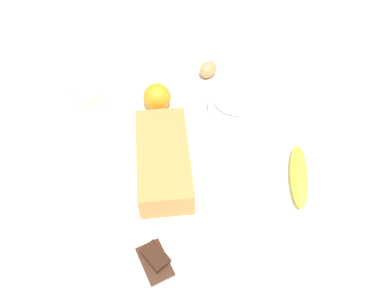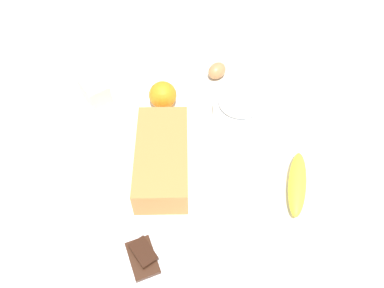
{
  "view_description": "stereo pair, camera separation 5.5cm",
  "coord_description": "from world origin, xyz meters",
  "px_view_note": "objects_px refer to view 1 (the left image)",
  "views": [
    {
      "loc": [
        -0.58,
        0.18,
        0.82
      ],
      "look_at": [
        0.0,
        0.0,
        0.04
      ],
      "focal_mm": 35.49,
      "sensor_mm": 36.0,
      "label": 1
    },
    {
      "loc": [
        -0.6,
        0.13,
        0.82
      ],
      "look_at": [
        0.0,
        0.0,
        0.04
      ],
      "focal_mm": 35.49,
      "sensor_mm": 36.0,
      "label": 2
    }
  ],
  "objects_px": {
    "flour_bowl": "(234,103)",
    "banana": "(299,175)",
    "chocolate_plate": "(155,262)",
    "loaf_pan": "(164,160)",
    "orange_fruit": "(157,97)",
    "egg_near_butter": "(208,69)",
    "butter_block": "(87,97)"
  },
  "relations": [
    {
      "from": "loaf_pan",
      "to": "flour_bowl",
      "type": "xyz_separation_m",
      "value": [
        0.14,
        -0.25,
        -0.01
      ]
    },
    {
      "from": "flour_bowl",
      "to": "loaf_pan",
      "type": "bearing_deg",
      "value": 119.35
    },
    {
      "from": "loaf_pan",
      "to": "butter_block",
      "type": "bearing_deg",
      "value": 39.05
    },
    {
      "from": "loaf_pan",
      "to": "orange_fruit",
      "type": "distance_m",
      "value": 0.23
    },
    {
      "from": "orange_fruit",
      "to": "egg_near_butter",
      "type": "height_order",
      "value": "orange_fruit"
    },
    {
      "from": "orange_fruit",
      "to": "egg_near_butter",
      "type": "relative_size",
      "value": 1.25
    },
    {
      "from": "banana",
      "to": "egg_near_butter",
      "type": "bearing_deg",
      "value": 11.57
    },
    {
      "from": "loaf_pan",
      "to": "flour_bowl",
      "type": "bearing_deg",
      "value": -49.32
    },
    {
      "from": "flour_bowl",
      "to": "chocolate_plate",
      "type": "xyz_separation_m",
      "value": [
        -0.38,
        0.33,
        -0.02
      ]
    },
    {
      "from": "loaf_pan",
      "to": "butter_block",
      "type": "xyz_separation_m",
      "value": [
        0.29,
        0.15,
        -0.01
      ]
    },
    {
      "from": "orange_fruit",
      "to": "butter_block",
      "type": "xyz_separation_m",
      "value": [
        0.07,
        0.19,
        -0.01
      ]
    },
    {
      "from": "loaf_pan",
      "to": "flour_bowl",
      "type": "distance_m",
      "value": 0.28
    },
    {
      "from": "banana",
      "to": "butter_block",
      "type": "distance_m",
      "value": 0.64
    },
    {
      "from": "flour_bowl",
      "to": "orange_fruit",
      "type": "height_order",
      "value": "orange_fruit"
    },
    {
      "from": "flour_bowl",
      "to": "banana",
      "type": "xyz_separation_m",
      "value": [
        -0.27,
        -0.07,
        -0.01
      ]
    },
    {
      "from": "flour_bowl",
      "to": "butter_block",
      "type": "xyz_separation_m",
      "value": [
        0.15,
        0.4,
        -0.0
      ]
    },
    {
      "from": "flour_bowl",
      "to": "butter_block",
      "type": "distance_m",
      "value": 0.43
    },
    {
      "from": "loaf_pan",
      "to": "chocolate_plate",
      "type": "distance_m",
      "value": 0.26
    },
    {
      "from": "chocolate_plate",
      "to": "egg_near_butter",
      "type": "bearing_deg",
      "value": -29.45
    },
    {
      "from": "chocolate_plate",
      "to": "banana",
      "type": "bearing_deg",
      "value": -75.25
    },
    {
      "from": "orange_fruit",
      "to": "chocolate_plate",
      "type": "relative_size",
      "value": 0.62
    },
    {
      "from": "orange_fruit",
      "to": "flour_bowl",
      "type": "bearing_deg",
      "value": -111.68
    },
    {
      "from": "loaf_pan",
      "to": "banana",
      "type": "bearing_deg",
      "value": -101.61
    },
    {
      "from": "loaf_pan",
      "to": "butter_block",
      "type": "height_order",
      "value": "loaf_pan"
    },
    {
      "from": "flour_bowl",
      "to": "banana",
      "type": "distance_m",
      "value": 0.28
    },
    {
      "from": "orange_fruit",
      "to": "butter_block",
      "type": "relative_size",
      "value": 0.9
    },
    {
      "from": "orange_fruit",
      "to": "chocolate_plate",
      "type": "height_order",
      "value": "orange_fruit"
    },
    {
      "from": "banana",
      "to": "egg_near_butter",
      "type": "xyz_separation_m",
      "value": [
        0.44,
        0.09,
        0.0
      ]
    },
    {
      "from": "banana",
      "to": "egg_near_butter",
      "type": "relative_size",
      "value": 2.94
    },
    {
      "from": "orange_fruit",
      "to": "butter_block",
      "type": "bearing_deg",
      "value": 69.62
    },
    {
      "from": "orange_fruit",
      "to": "egg_near_butter",
      "type": "distance_m",
      "value": 0.21
    },
    {
      "from": "loaf_pan",
      "to": "orange_fruit",
      "type": "xyz_separation_m",
      "value": [
        0.22,
        -0.04,
        -0.0
      ]
    }
  ]
}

